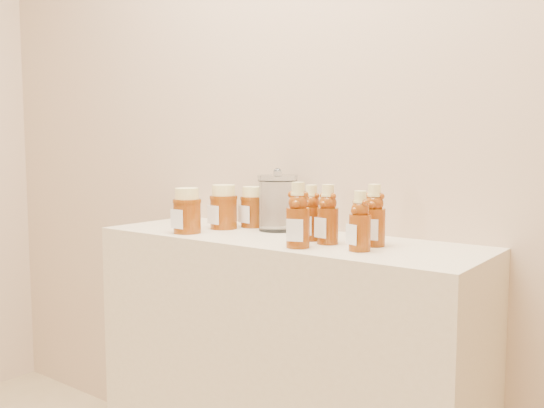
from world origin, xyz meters
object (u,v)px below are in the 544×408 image
Objects in this scene: bear_bottle_front_left at (298,211)px; glass_canister at (278,200)px; honey_jar_left at (224,207)px; display_table at (282,382)px; bear_bottle_back_left at (311,209)px.

bear_bottle_front_left is 0.32m from glass_canister.
honey_jar_left is 0.18m from glass_canister.
display_table is 8.30× the size of honey_jar_left.
display_table is at bearing -47.13° from glass_canister.
bear_bottle_back_left reaches higher than display_table.
bear_bottle_front_left reaches higher than honey_jar_left.
glass_canister is at bearing 152.51° from bear_bottle_back_left.
bear_bottle_front_left is at bearing -43.85° from glass_canister.
bear_bottle_back_left reaches higher than honey_jar_left.
glass_canister is (-0.09, 0.10, 0.55)m from display_table.
bear_bottle_front_left reaches higher than glass_canister.
bear_bottle_back_left is 0.36m from honey_jar_left.
bear_bottle_back_left is at bearing -2.06° from display_table.
honey_jar_left is (-0.40, 0.15, -0.03)m from bear_bottle_front_left.
display_table is 6.15× the size of glass_canister.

